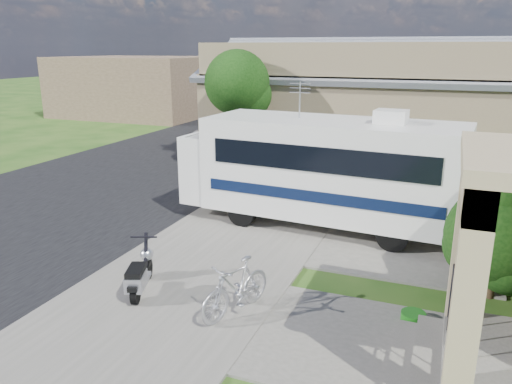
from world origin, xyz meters
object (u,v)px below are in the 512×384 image
(bicycle, at_px, (236,290))
(van, at_px, (276,112))
(shrub, at_px, (502,232))
(scooter, at_px, (140,274))
(motorhome, at_px, (322,167))
(garden_hose, at_px, (413,319))
(pickup_truck, at_px, (230,133))

(bicycle, height_order, van, van)
(shrub, relative_size, scooter, 1.78)
(shrub, xyz_separation_m, bicycle, (-4.32, -2.46, -0.83))
(scooter, bearing_deg, motorhome, 45.56)
(scooter, xyz_separation_m, garden_hose, (4.99, 0.84, -0.35))
(pickup_truck, bearing_deg, shrub, 124.13)
(shrub, relative_size, bicycle, 1.56)
(bicycle, xyz_separation_m, van, (-6.67, 21.19, 0.39))
(shrub, xyz_separation_m, scooter, (-6.35, -2.44, -0.88))
(shrub, height_order, bicycle, shrub)
(bicycle, xyz_separation_m, garden_hose, (2.97, 0.86, -0.41))
(van, xyz_separation_m, garden_hose, (9.64, -20.33, -0.80))
(motorhome, height_order, pickup_truck, motorhome)
(shrub, xyz_separation_m, van, (-10.99, 18.73, -0.44))
(shrub, xyz_separation_m, pickup_truck, (-10.77, 11.50, -0.59))
(shrub, distance_m, van, 21.72)
(motorhome, relative_size, shrub, 2.87)
(motorhome, distance_m, scooter, 5.71)
(shrub, relative_size, van, 0.42)
(scooter, height_order, van, van)
(bicycle, height_order, pickup_truck, pickup_truck)
(motorhome, relative_size, bicycle, 4.47)
(shrub, bearing_deg, bicycle, -150.32)
(pickup_truck, relative_size, van, 0.86)
(garden_hose, bearing_deg, pickup_truck, 125.68)
(scooter, bearing_deg, garden_hose, -11.49)
(bicycle, bearing_deg, shrub, 49.65)
(scooter, distance_m, van, 21.68)
(shrub, height_order, scooter, shrub)
(shrub, bearing_deg, pickup_truck, 133.11)
(van, bearing_deg, garden_hose, -72.66)
(shrub, height_order, garden_hose, shrub)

